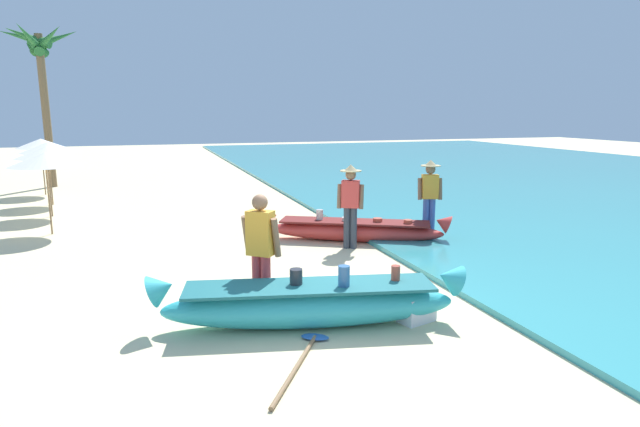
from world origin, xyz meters
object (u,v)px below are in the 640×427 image
Objects in this scene: person_vendor_hatted at (350,200)px; person_tourist_customer at (261,247)px; boat_cyan_foreground at (310,304)px; boat_red_midground at (355,230)px; cooler_box at (417,308)px; person_vendor_assistant at (430,193)px; palm_tree_leaning_seaward at (40,55)px; paddle at (303,357)px.

person_vendor_hatted is 3.99m from person_tourist_customer.
person_tourist_customer is at bearing 128.16° from boat_cyan_foreground.
person_vendor_hatted is 1.02× the size of person_tourist_customer.
person_tourist_customer reaches higher than boat_red_midground.
person_vendor_assistant is at bearing 42.06° from cooler_box.
boat_red_midground is (2.36, 4.29, -0.06)m from boat_cyan_foreground.
boat_cyan_foreground reaches higher than boat_red_midground.
palm_tree_leaning_seaward reaches higher than person_vendor_hatted.
cooler_box is (-0.92, -4.59, -0.07)m from boat_red_midground.
palm_tree_leaning_seaward is at bearing 121.12° from person_vendor_hatted.
boat_cyan_foreground is 2.40× the size of person_vendor_hatted.
person_tourist_customer is 5.78m from person_vendor_assistant.
person_vendor_hatted is 4.16m from cooler_box.
person_vendor_hatted is 2.11m from person_vendor_assistant.
person_vendor_assistant is at bearing -5.45° from boat_red_midground.
person_tourist_customer is 16.38m from palm_tree_leaning_seaward.
person_tourist_customer is (-2.55, -3.07, -0.05)m from person_vendor_hatted.
person_vendor_assistant is (4.62, 3.47, 0.05)m from person_tourist_customer.
palm_tree_leaning_seaward is at bearing 95.76° from cooler_box.
boat_cyan_foreground is 2.40× the size of person_vendor_assistant.
boat_cyan_foreground reaches higher than cooler_box.
person_tourist_customer is 0.29× the size of palm_tree_leaning_seaward.
cooler_box is (6.72, -16.15, -4.61)m from palm_tree_leaning_seaward.
person_tourist_customer is at bearing -129.70° from person_vendor_hatted.
person_vendor_hatted is at bearing 62.61° from paddle.
person_vendor_assistant reaches higher than person_tourist_customer.
boat_red_midground is at bearing 62.31° from paddle.
person_vendor_assistant reaches higher than cooler_box.
palm_tree_leaning_seaward is 18.09m from cooler_box.
boat_cyan_foreground is at bearing -118.64° from person_vendor_hatted.
cooler_box is at bearing 18.88° from paddle.
paddle is (-2.41, -4.65, -0.99)m from person_vendor_hatted.
person_vendor_assistant is 3.63× the size of cooler_box.
palm_tree_leaning_seaward reaches higher than person_vendor_assistant.
person_tourist_customer is 1.85m from paddle.
person_vendor_hatted reaches higher than person_tourist_customer.
person_tourist_customer is at bearing -128.36° from boat_red_midground.
boat_cyan_foreground is at bearing -51.84° from person_tourist_customer.
boat_cyan_foreground is 1.48m from cooler_box.
boat_red_midground is 2.21× the size of person_vendor_assistant.
boat_red_midground is 4.68m from cooler_box.
boat_red_midground is at bearing 61.17° from boat_cyan_foreground.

